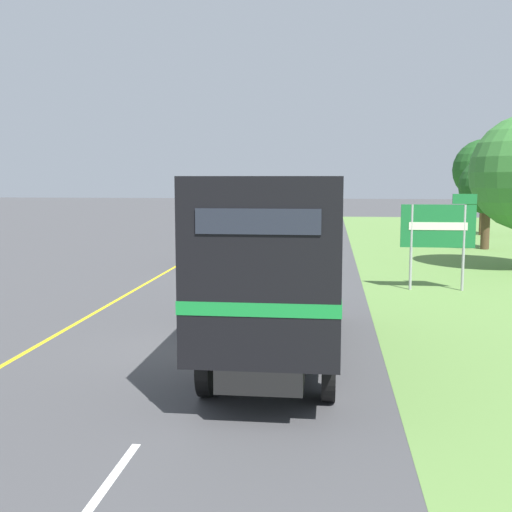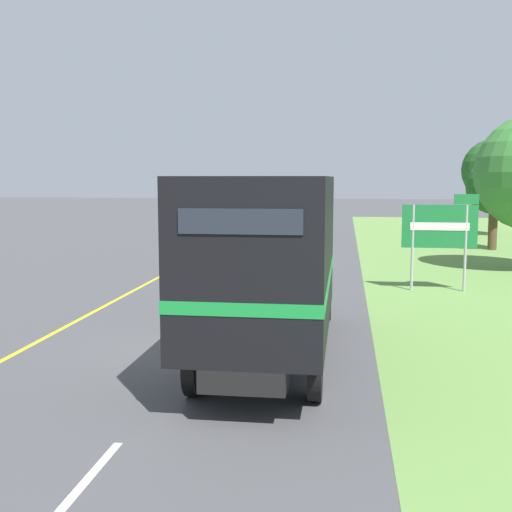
{
  "view_description": "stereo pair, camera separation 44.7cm",
  "coord_description": "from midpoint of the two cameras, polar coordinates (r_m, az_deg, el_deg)",
  "views": [
    {
      "loc": [
        2.6,
        -12.96,
        3.63
      ],
      "look_at": [
        0.3,
        6.75,
        1.2
      ],
      "focal_mm": 45.0,
      "sensor_mm": 36.0,
      "label": 1
    },
    {
      "loc": [
        3.04,
        -12.9,
        3.63
      ],
      "look_at": [
        0.3,
        6.75,
        1.2
      ],
      "focal_mm": 45.0,
      "sensor_mm": 36.0,
      "label": 2
    }
  ],
  "objects": [
    {
      "name": "ground_plane",
      "position": [
        13.72,
        -5.51,
        -8.39
      ],
      "size": [
        200.0,
        200.0,
        0.0
      ],
      "primitive_type": "plane",
      "color": "#444447"
    },
    {
      "name": "edge_line_yellow",
      "position": [
        28.75,
        -6.51,
        -0.31
      ],
      "size": [
        0.12,
        65.53,
        0.01
      ],
      "primitive_type": "cube",
      "color": "yellow",
      "rests_on": "ground"
    },
    {
      "name": "centre_dash_nearest",
      "position": [
        8.22,
        -15.04,
        -19.44
      ],
      "size": [
        0.12,
        2.6,
        0.01
      ],
      "primitive_type": "cube",
      "color": "white",
      "rests_on": "ground"
    },
    {
      "name": "centre_dash_near",
      "position": [
        14.18,
        -5.09,
        -7.86
      ],
      "size": [
        0.12,
        2.6,
        0.01
      ],
      "primitive_type": "cube",
      "color": "white",
      "rests_on": "ground"
    },
    {
      "name": "centre_dash_mid_a",
      "position": [
        20.53,
        -1.35,
        -3.19
      ],
      "size": [
        0.12,
        2.6,
        0.01
      ],
      "primitive_type": "cube",
      "color": "white",
      "rests_on": "ground"
    },
    {
      "name": "centre_dash_mid_b",
      "position": [
        27.01,
        0.6,
        -0.74
      ],
      "size": [
        0.12,
        2.6,
        0.01
      ],
      "primitive_type": "cube",
      "color": "white",
      "rests_on": "ground"
    },
    {
      "name": "centre_dash_far",
      "position": [
        33.53,
        1.79,
        0.77
      ],
      "size": [
        0.12,
        2.6,
        0.01
      ],
      "primitive_type": "cube",
      "color": "white",
      "rests_on": "ground"
    },
    {
      "name": "centre_dash_farthest",
      "position": [
        40.08,
        2.59,
        1.78
      ],
      "size": [
        0.12,
        2.6,
        0.01
      ],
      "primitive_type": "cube",
      "color": "white",
      "rests_on": "ground"
    },
    {
      "name": "horse_trailer_truck",
      "position": [
        12.78,
        1.08,
        -0.22
      ],
      "size": [
        2.37,
        8.27,
        3.65
      ],
      "color": "black",
      "rests_on": "ground"
    },
    {
      "name": "lead_car_white",
      "position": [
        26.91,
        -3.38,
        1.37
      ],
      "size": [
        1.8,
        4.53,
        2.0
      ],
      "color": "black",
      "rests_on": "ground"
    },
    {
      "name": "highway_sign",
      "position": [
        21.33,
        15.41,
        2.39
      ],
      "size": [
        2.35,
        0.09,
        3.12
      ],
      "color": "#9E9EA3",
      "rests_on": "ground"
    },
    {
      "name": "roadside_tree_mid",
      "position": [
        34.47,
        19.51,
        5.84
      ],
      "size": [
        2.82,
        2.82,
        4.63
      ],
      "color": "#4C3823",
      "rests_on": "ground"
    },
    {
      "name": "roadside_tree_far",
      "position": [
        43.01,
        19.33,
        7.22
      ],
      "size": [
        3.86,
        3.86,
        6.05
      ],
      "color": "brown",
      "rests_on": "ground"
    }
  ]
}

